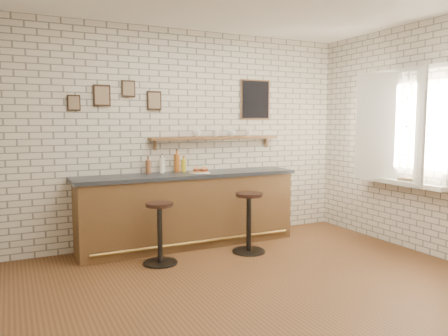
{
  "coord_description": "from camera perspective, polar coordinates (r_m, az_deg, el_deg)",
  "views": [
    {
      "loc": [
        -2.31,
        -3.85,
        1.71
      ],
      "look_at": [
        0.04,
        0.9,
        1.15
      ],
      "focal_mm": 35.0,
      "sensor_mm": 36.0,
      "label": 1
    }
  ],
  "objects": [
    {
      "name": "ground",
      "position": [
        4.8,
        4.52,
        -14.83
      ],
      "size": [
        5.0,
        5.0,
        0.0
      ],
      "primitive_type": "plane",
      "color": "brown",
      "rests_on": "ground"
    },
    {
      "name": "bar_counter",
      "position": [
        6.09,
        -4.64,
        -5.39
      ],
      "size": [
        3.1,
        0.65,
        1.01
      ],
      "color": "brown",
      "rests_on": "ground"
    },
    {
      "name": "sandwich_plate",
      "position": [
        6.02,
        -3.18,
        -0.59
      ],
      "size": [
        0.28,
        0.28,
        0.01
      ],
      "primitive_type": "cylinder",
      "color": "white",
      "rests_on": "bar_counter"
    },
    {
      "name": "ciabatta_sandwich",
      "position": [
        6.02,
        -3.1,
        -0.2
      ],
      "size": [
        0.23,
        0.16,
        0.07
      ],
      "color": "tan",
      "rests_on": "sandwich_plate"
    },
    {
      "name": "potato_chips",
      "position": [
        6.01,
        -3.43,
        -0.53
      ],
      "size": [
        0.27,
        0.19,
        0.0
      ],
      "color": "#E3BA50",
      "rests_on": "sandwich_plate"
    },
    {
      "name": "bitters_bottle_brown",
      "position": [
        6.02,
        -9.86,
        0.18
      ],
      "size": [
        0.07,
        0.07,
        0.24
      ],
      "color": "brown",
      "rests_on": "bar_counter"
    },
    {
      "name": "bitters_bottle_white",
      "position": [
        6.07,
        -8.08,
        0.38
      ],
      "size": [
        0.07,
        0.07,
        0.26
      ],
      "color": "white",
      "rests_on": "bar_counter"
    },
    {
      "name": "bitters_bottle_amber",
      "position": [
        6.14,
        -6.16,
        0.69
      ],
      "size": [
        0.08,
        0.08,
        0.32
      ],
      "color": "#A6551A",
      "rests_on": "bar_counter"
    },
    {
      "name": "condiment_bottle_yellow",
      "position": [
        6.18,
        -5.29,
        0.36
      ],
      "size": [
        0.07,
        0.07,
        0.22
      ],
      "color": "yellow",
      "rests_on": "bar_counter"
    },
    {
      "name": "bar_stool_left",
      "position": [
        5.36,
        -8.38,
        -8.18
      ],
      "size": [
        0.41,
        0.41,
        0.75
      ],
      "color": "black",
      "rests_on": "ground"
    },
    {
      "name": "bar_stool_right",
      "position": [
        5.77,
        3.27,
        -6.88
      ],
      "size": [
        0.44,
        0.44,
        0.79
      ],
      "color": "black",
      "rests_on": "ground"
    },
    {
      "name": "wall_shelf",
      "position": [
        6.36,
        -1.05,
        3.94
      ],
      "size": [
        2.0,
        0.18,
        0.18
      ],
      "color": "brown",
      "rests_on": "ground"
    },
    {
      "name": "shelf_cup_a",
      "position": [
        6.24,
        -3.55,
        4.53
      ],
      "size": [
        0.16,
        0.16,
        0.1
      ],
      "primitive_type": "imported",
      "rotation": [
        0.0,
        0.0,
        0.5
      ],
      "color": "white",
      "rests_on": "wall_shelf"
    },
    {
      "name": "shelf_cup_b",
      "position": [
        6.35,
        -1.11,
        4.58
      ],
      "size": [
        0.14,
        0.14,
        0.1
      ],
      "primitive_type": "imported",
      "rotation": [
        0.0,
        0.0,
        1.15
      ],
      "color": "white",
      "rests_on": "wall_shelf"
    },
    {
      "name": "shelf_cup_c",
      "position": [
        6.47,
        0.97,
        4.57
      ],
      "size": [
        0.15,
        0.15,
        0.09
      ],
      "primitive_type": "imported",
      "rotation": [
        0.0,
        0.0,
        1.21
      ],
      "color": "white",
      "rests_on": "wall_shelf"
    },
    {
      "name": "shelf_cup_d",
      "position": [
        6.61,
        3.22,
        4.65
      ],
      "size": [
        0.13,
        0.13,
        0.1
      ],
      "primitive_type": "imported",
      "rotation": [
        0.0,
        0.0,
        -0.18
      ],
      "color": "white",
      "rests_on": "wall_shelf"
    },
    {
      "name": "back_wall_decor",
      "position": [
        6.37,
        -2.79,
        9.05
      ],
      "size": [
        2.96,
        0.02,
        0.56
      ],
      "color": "black",
      "rests_on": "ground"
    },
    {
      "name": "window_sill",
      "position": [
        6.33,
        22.17,
        -1.77
      ],
      "size": [
        0.2,
        1.35,
        0.06
      ],
      "color": "white",
      "rests_on": "ground"
    },
    {
      "name": "casement_window",
      "position": [
        6.24,
        22.18,
        5.04
      ],
      "size": [
        0.4,
        1.3,
        1.56
      ],
      "color": "white",
      "rests_on": "ground"
    },
    {
      "name": "book_lower",
      "position": [
        6.25,
        22.6,
        -1.49
      ],
      "size": [
        0.25,
        0.29,
        0.02
      ],
      "primitive_type": "imported",
      "rotation": [
        0.0,
        0.0,
        0.31
      ],
      "color": "tan",
      "rests_on": "window_sill"
    },
    {
      "name": "book_upper",
      "position": [
        6.27,
        22.38,
        -1.27
      ],
      "size": [
        0.18,
        0.23,
        0.02
      ],
      "primitive_type": "imported",
      "rotation": [
        0.0,
        0.0,
        -0.1
      ],
      "color": "tan",
      "rests_on": "book_lower"
    }
  ]
}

